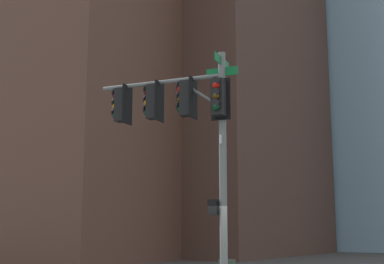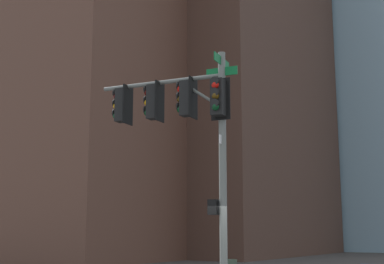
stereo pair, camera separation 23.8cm
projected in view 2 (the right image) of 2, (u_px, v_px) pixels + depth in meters
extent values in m
cylinder|color=slate|center=(223.00, 173.00, 14.59)|extent=(0.20, 0.20, 6.73)
cylinder|color=slate|center=(160.00, 83.00, 15.83)|extent=(3.77, 0.75, 0.12)
cylinder|color=slate|center=(199.00, 93.00, 15.27)|extent=(1.04, 0.25, 0.75)
cube|color=#0F6B33|center=(222.00, 61.00, 15.14)|extent=(0.21, 1.11, 0.24)
cube|color=#0F6B33|center=(222.00, 72.00, 15.09)|extent=(0.90, 0.18, 0.24)
cube|color=white|center=(222.00, 140.00, 14.75)|extent=(0.10, 0.45, 0.24)
cube|color=black|center=(187.00, 99.00, 15.39)|extent=(0.39, 0.39, 1.00)
cube|color=black|center=(193.00, 98.00, 15.32)|extent=(0.13, 0.54, 1.16)
sphere|color=red|center=(180.00, 89.00, 15.53)|extent=(0.20, 0.20, 0.20)
cylinder|color=black|center=(178.00, 86.00, 15.57)|extent=(0.08, 0.23, 0.23)
sphere|color=#4C330A|center=(180.00, 99.00, 15.47)|extent=(0.20, 0.20, 0.20)
cylinder|color=black|center=(178.00, 96.00, 15.52)|extent=(0.08, 0.23, 0.23)
sphere|color=#0A3819|center=(180.00, 110.00, 15.42)|extent=(0.20, 0.20, 0.20)
cylinder|color=black|center=(178.00, 107.00, 15.46)|extent=(0.08, 0.23, 0.23)
cube|color=black|center=(154.00, 102.00, 15.81)|extent=(0.39, 0.39, 1.00)
cube|color=black|center=(160.00, 101.00, 15.74)|extent=(0.13, 0.54, 1.16)
sphere|color=#470A07|center=(148.00, 93.00, 15.95)|extent=(0.20, 0.20, 0.20)
cylinder|color=black|center=(146.00, 90.00, 15.99)|extent=(0.08, 0.23, 0.23)
sphere|color=#F29E0C|center=(148.00, 103.00, 15.89)|extent=(0.20, 0.20, 0.20)
cylinder|color=black|center=(146.00, 100.00, 15.94)|extent=(0.08, 0.23, 0.23)
sphere|color=#0A3819|center=(147.00, 113.00, 15.84)|extent=(0.20, 0.20, 0.20)
cylinder|color=black|center=(145.00, 110.00, 15.88)|extent=(0.08, 0.23, 0.23)
cube|color=black|center=(122.00, 105.00, 16.23)|extent=(0.39, 0.39, 1.00)
cube|color=black|center=(128.00, 105.00, 16.16)|extent=(0.13, 0.54, 1.16)
sphere|color=#470A07|center=(117.00, 96.00, 16.37)|extent=(0.20, 0.20, 0.20)
cylinder|color=black|center=(115.00, 94.00, 16.41)|extent=(0.08, 0.23, 0.23)
sphere|color=#F29E0C|center=(116.00, 106.00, 16.31)|extent=(0.20, 0.20, 0.20)
cylinder|color=black|center=(115.00, 103.00, 16.36)|extent=(0.08, 0.23, 0.23)
sphere|color=#0A3819|center=(116.00, 116.00, 16.26)|extent=(0.20, 0.20, 0.20)
cylinder|color=black|center=(114.00, 113.00, 16.30)|extent=(0.08, 0.23, 0.23)
cube|color=black|center=(218.00, 97.00, 14.68)|extent=(0.39, 0.39, 1.00)
cube|color=black|center=(221.00, 99.00, 14.85)|extent=(0.54, 0.13, 1.16)
sphere|color=red|center=(215.00, 85.00, 14.55)|extent=(0.20, 0.20, 0.20)
cylinder|color=black|center=(214.00, 81.00, 14.50)|extent=(0.23, 0.08, 0.23)
sphere|color=#4C330A|center=(215.00, 96.00, 14.49)|extent=(0.20, 0.20, 0.20)
cylinder|color=black|center=(214.00, 92.00, 14.45)|extent=(0.23, 0.08, 0.23)
sphere|color=#0A3819|center=(215.00, 107.00, 14.44)|extent=(0.20, 0.20, 0.20)
cylinder|color=black|center=(214.00, 103.00, 14.40)|extent=(0.23, 0.08, 0.23)
cube|color=black|center=(214.00, 207.00, 14.53)|extent=(0.31, 0.40, 0.40)
cube|color=#EA5914|center=(210.00, 207.00, 14.58)|extent=(0.06, 0.25, 0.28)
cube|color=#4C3328|center=(183.00, 75.00, 49.03)|extent=(21.57, 18.67, 31.21)
cube|color=brown|center=(214.00, 72.00, 76.71)|extent=(22.25, 14.02, 47.54)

